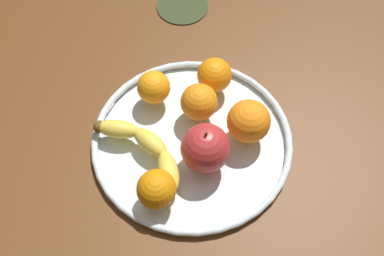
# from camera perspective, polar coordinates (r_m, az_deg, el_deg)

# --- Properties ---
(ground_plane) EXTENTS (1.19, 1.19, 0.04)m
(ground_plane) POSITION_cam_1_polar(r_m,az_deg,el_deg) (0.83, -0.00, -2.51)
(ground_plane) COLOR #5B3317
(fruit_bowl) EXTENTS (0.35, 0.35, 0.02)m
(fruit_bowl) POSITION_cam_1_polar(r_m,az_deg,el_deg) (0.80, -0.00, -1.48)
(fruit_bowl) COLOR silver
(fruit_bowl) RESTS_ON ground_plane
(banana) EXTENTS (0.18, 0.11, 0.03)m
(banana) POSITION_cam_1_polar(r_m,az_deg,el_deg) (0.77, -6.12, -2.28)
(banana) COLOR yellow
(banana) RESTS_ON fruit_bowl
(apple) EXTENTS (0.08, 0.08, 0.09)m
(apple) POSITION_cam_1_polar(r_m,az_deg,el_deg) (0.74, 1.58, -2.58)
(apple) COLOR #B32D2C
(apple) RESTS_ON fruit_bowl
(orange_back_right) EXTENTS (0.06, 0.06, 0.06)m
(orange_back_right) POSITION_cam_1_polar(r_m,az_deg,el_deg) (0.82, -4.80, 5.10)
(orange_back_right) COLOR orange
(orange_back_right) RESTS_ON fruit_bowl
(orange_back_left) EXTENTS (0.07, 0.07, 0.07)m
(orange_back_left) POSITION_cam_1_polar(r_m,az_deg,el_deg) (0.77, 7.09, 0.84)
(orange_back_left) COLOR orange
(orange_back_left) RESTS_ON fruit_bowl
(orange_center) EXTENTS (0.06, 0.06, 0.06)m
(orange_center) POSITION_cam_1_polar(r_m,az_deg,el_deg) (0.72, -4.46, -7.60)
(orange_center) COLOR orange
(orange_center) RESTS_ON fruit_bowl
(orange_front_right) EXTENTS (0.07, 0.07, 0.07)m
(orange_front_right) POSITION_cam_1_polar(r_m,az_deg,el_deg) (0.80, 0.89, 3.27)
(orange_front_right) COLOR orange
(orange_front_right) RESTS_ON fruit_bowl
(orange_front_left) EXTENTS (0.06, 0.06, 0.06)m
(orange_front_left) POSITION_cam_1_polar(r_m,az_deg,el_deg) (0.83, 2.82, 6.62)
(orange_front_left) COLOR orange
(orange_front_left) RESTS_ON fruit_bowl
(ambient_coaster) EXTENTS (0.11, 0.11, 0.01)m
(ambient_coaster) POSITION_cam_1_polar(r_m,az_deg,el_deg) (1.02, -1.21, 15.01)
(ambient_coaster) COLOR #2F381C
(ambient_coaster) RESTS_ON ground_plane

